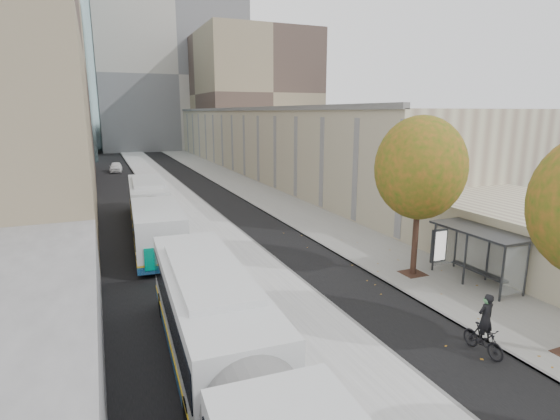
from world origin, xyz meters
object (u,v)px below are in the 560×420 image
bus_near (241,380)px  cyclist (484,332)px  bus_far (152,211)px  distant_car (116,167)px  bus_shelter (482,238)px

bus_near → cyclist: (8.49, 0.56, -0.79)m
bus_near → bus_far: bearing=91.6°
bus_near → distant_car: size_ratio=4.54×
bus_shelter → distant_car: bus_shelter is taller
cyclist → bus_near: bearing=-176.3°
cyclist → distant_car: size_ratio=0.55×
bus_shelter → bus_near: bearing=-158.7°
bus_far → distant_car: (-0.77, 33.14, -0.89)m
bus_near → bus_far: (0.27, 19.73, -0.03)m
distant_car → bus_shelter: bearing=-69.1°
cyclist → distant_car: bearing=99.6°
bus_shelter → bus_near: size_ratio=0.25×
bus_far → cyclist: bus_far is taller
bus_near → bus_far: size_ratio=1.02×
bus_far → distant_car: 33.16m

